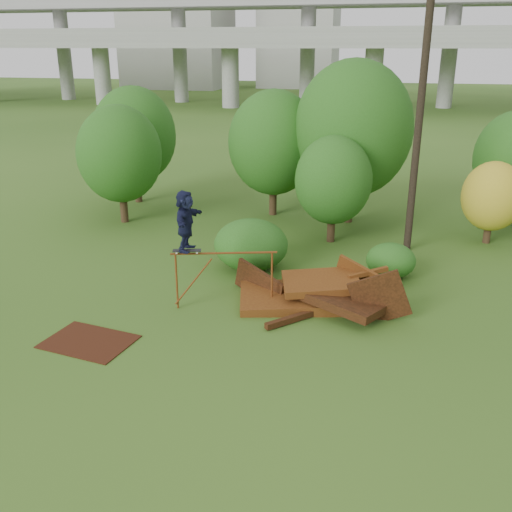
% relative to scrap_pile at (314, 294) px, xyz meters
% --- Properties ---
extents(ground, '(240.00, 240.00, 0.00)m').
position_rel_scrap_pile_xyz_m(ground, '(-0.95, -2.33, -0.37)').
color(ground, '#2D5116').
rests_on(ground, ground).
extents(scrap_pile, '(5.72, 3.54, 1.93)m').
position_rel_scrap_pile_xyz_m(scrap_pile, '(0.00, 0.00, 0.00)').
color(scrap_pile, '#49220D').
rests_on(scrap_pile, ground).
extents(grind_rail, '(3.07, 0.96, 1.79)m').
position_rel_scrap_pile_xyz_m(grind_rail, '(-2.63, -0.74, 0.96)').
color(grind_rail, brown).
rests_on(grind_rail, ground).
extents(skateboard, '(0.87, 0.45, 0.09)m').
position_rel_scrap_pile_xyz_m(skateboard, '(-3.68, -1.05, 1.50)').
color(skateboard, black).
rests_on(skateboard, grind_rail).
extents(skater, '(0.57, 1.69, 1.81)m').
position_rel_scrap_pile_xyz_m(skater, '(-3.68, -1.05, 2.42)').
color(skater, '#161A38').
rests_on(skater, skateboard).
extents(flat_plate, '(2.55, 2.00, 0.03)m').
position_rel_scrap_pile_xyz_m(flat_plate, '(-5.60, -3.74, -0.35)').
color(flat_plate, '#37180B').
rests_on(flat_plate, ground).
extents(tree_0, '(3.71, 3.71, 5.23)m').
position_rel_scrap_pile_xyz_m(tree_0, '(-9.64, 6.92, 2.72)').
color(tree_0, black).
rests_on(tree_0, ground).
extents(tree_1, '(4.16, 4.16, 5.79)m').
position_rel_scrap_pile_xyz_m(tree_1, '(-3.31, 9.67, 3.02)').
color(tree_1, black).
rests_on(tree_1, ground).
extents(tree_2, '(3.07, 3.07, 4.33)m').
position_rel_scrap_pile_xyz_m(tree_2, '(-0.18, 6.30, 2.18)').
color(tree_2, black).
rests_on(tree_2, ground).
extents(tree_3, '(5.13, 5.13, 7.12)m').
position_rel_scrap_pile_xyz_m(tree_3, '(0.28, 9.29, 3.79)').
color(tree_3, black).
rests_on(tree_3, ground).
extents(tree_4, '(2.42, 2.42, 3.34)m').
position_rel_scrap_pile_xyz_m(tree_4, '(6.03, 7.61, 1.57)').
color(tree_4, black).
rests_on(tree_4, ground).
extents(tree_6, '(4.14, 4.14, 5.78)m').
position_rel_scrap_pile_xyz_m(tree_6, '(-10.52, 10.39, 3.03)').
color(tree_6, black).
rests_on(tree_6, ground).
extents(shrub_left, '(2.65, 2.44, 1.83)m').
position_rel_scrap_pile_xyz_m(shrub_left, '(-2.62, 2.56, 0.55)').
color(shrub_left, '#1D4312').
rests_on(shrub_left, ground).
extents(shrub_right, '(1.70, 1.56, 1.20)m').
position_rel_scrap_pile_xyz_m(shrub_right, '(2.26, 2.95, 0.23)').
color(shrub_right, '#1D4312').
rests_on(shrub_right, ground).
extents(utility_pole, '(1.40, 0.28, 10.02)m').
position_rel_scrap_pile_xyz_m(utility_pole, '(2.86, 5.95, 4.71)').
color(utility_pole, black).
rests_on(utility_pole, ground).
extents(freeway_overpass, '(160.00, 15.00, 13.70)m').
position_rel_scrap_pile_xyz_m(freeway_overpass, '(-0.95, 60.58, 9.95)').
color(freeway_overpass, gray).
rests_on(freeway_overpass, ground).
extents(building_right, '(14.00, 14.00, 28.00)m').
position_rel_scrap_pile_xyz_m(building_right, '(-16.95, 99.67, 13.63)').
color(building_right, '#9E9E99').
rests_on(building_right, ground).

